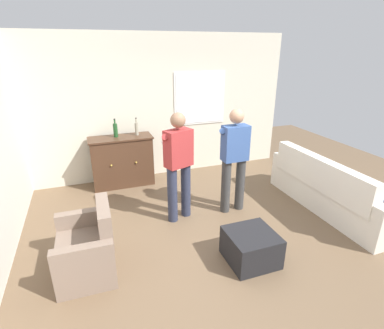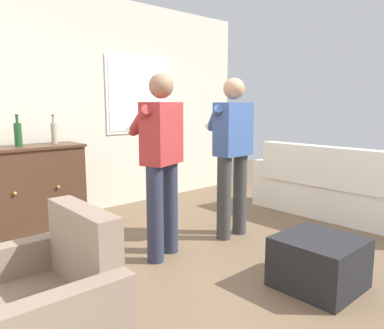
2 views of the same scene
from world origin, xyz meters
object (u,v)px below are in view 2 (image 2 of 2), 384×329
(couch, at_px, (341,192))
(bottle_liquor_amber, at_px, (54,133))
(sideboard_cabinet, at_px, (30,189))
(person_standing_left, at_px, (161,157))
(ottoman, at_px, (319,262))
(bottle_wine_green, at_px, (18,134))
(armchair, at_px, (47,317))
(person_standing_right, at_px, (232,150))

(couch, xyz_separation_m, bottle_liquor_amber, (-2.65, 2.17, 0.75))
(sideboard_cabinet, xyz_separation_m, person_standing_left, (0.65, -1.54, 0.45))
(bottle_liquor_amber, relative_size, ottoman, 0.56)
(couch, bearing_deg, bottle_wine_green, 144.51)
(couch, distance_m, sideboard_cabinet, 3.66)
(couch, height_order, bottle_liquor_amber, bottle_liquor_amber)
(armchair, distance_m, bottle_wine_green, 2.58)
(bottle_wine_green, distance_m, person_standing_left, 1.74)
(bottle_liquor_amber, distance_m, ottoman, 3.13)
(ottoman, xyz_separation_m, person_standing_left, (-0.53, 1.30, 0.74))
(couch, relative_size, person_standing_right, 1.40)
(sideboard_cabinet, relative_size, person_standing_left, 0.70)
(couch, xyz_separation_m, sideboard_cabinet, (-2.97, 2.13, 0.14))
(sideboard_cabinet, relative_size, person_standing_right, 0.70)
(bottle_liquor_amber, relative_size, person_standing_right, 0.20)
(sideboard_cabinet, distance_m, person_standing_right, 2.27)
(bottle_wine_green, distance_m, bottle_liquor_amber, 0.39)
(ottoman, bearing_deg, bottle_liquor_amber, 106.57)
(person_standing_left, bearing_deg, couch, -14.16)
(sideboard_cabinet, distance_m, ottoman, 3.08)
(ottoman, height_order, person_standing_right, person_standing_right)
(bottle_liquor_amber, xyz_separation_m, person_standing_right, (1.22, -1.64, -0.16))
(couch, xyz_separation_m, bottle_wine_green, (-3.04, 2.17, 0.75))
(armchair, relative_size, bottle_wine_green, 2.60)
(ottoman, bearing_deg, couch, 21.60)
(couch, bearing_deg, armchair, -177.06)
(ottoman, bearing_deg, person_standing_right, 73.52)
(couch, relative_size, armchair, 2.64)
(person_standing_right, bearing_deg, couch, -20.32)
(armchair, bearing_deg, couch, 2.94)
(bottle_liquor_amber, relative_size, person_standing_left, 0.20)
(couch, distance_m, bottle_liquor_amber, 3.50)
(ottoman, bearing_deg, bottle_wine_green, 113.44)
(bottle_liquor_amber, bearing_deg, armchair, -114.12)
(person_standing_right, bearing_deg, sideboard_cabinet, 134.02)
(bottle_liquor_amber, bearing_deg, bottle_wine_green, 179.70)
(sideboard_cabinet, bearing_deg, couch, -35.60)
(bottle_liquor_amber, bearing_deg, person_standing_left, -78.40)
(sideboard_cabinet, height_order, bottle_liquor_amber, bottle_liquor_amber)
(sideboard_cabinet, distance_m, bottle_wine_green, 0.62)
(bottle_wine_green, height_order, ottoman, bottle_wine_green)
(bottle_liquor_amber, height_order, ottoman, bottle_liquor_amber)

